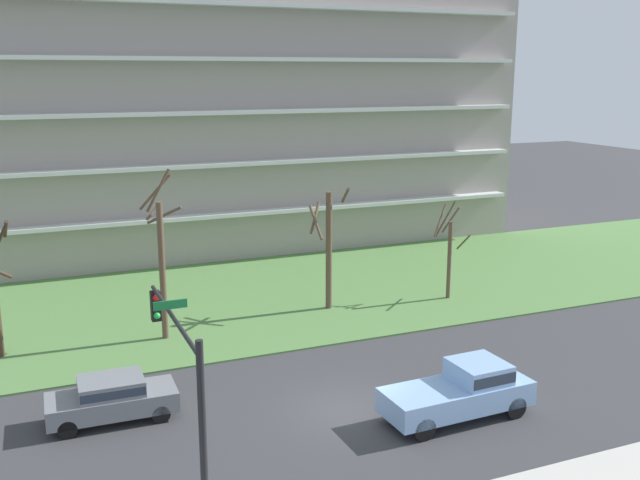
{
  "coord_description": "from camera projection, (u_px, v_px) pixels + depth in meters",
  "views": [
    {
      "loc": [
        -10.24,
        -21.72,
        11.88
      ],
      "look_at": [
        1.39,
        6.0,
        4.89
      ],
      "focal_mm": 40.6,
      "sensor_mm": 36.0,
      "label": 1
    }
  ],
  "objects": [
    {
      "name": "apartment_building",
      "position": [
        176.0,
        108.0,
        49.01
      ],
      "size": [
        46.53,
        12.86,
        18.98
      ],
      "color": "#9E938C",
      "rests_on": "ground"
    },
    {
      "name": "ground",
      "position": [
        349.0,
        410.0,
        26.06
      ],
      "size": [
        160.0,
        160.0,
        0.0
      ],
      "primitive_type": "plane",
      "color": "#38383A"
    },
    {
      "name": "tree_center",
      "position": [
        328.0,
        245.0,
        36.38
      ],
      "size": [
        2.19,
        2.16,
        6.43
      ],
      "color": "brown",
      "rests_on": "ground"
    },
    {
      "name": "sedan_gray_near_left",
      "position": [
        112.0,
        397.0,
        25.11
      ],
      "size": [
        4.44,
        1.91,
        1.57
      ],
      "rotation": [
        0.0,
        0.0,
        3.12
      ],
      "color": "slate",
      "rests_on": "ground"
    },
    {
      "name": "tree_left",
      "position": [
        162.0,
        259.0,
        32.2
      ],
      "size": [
        1.87,
        1.25,
        7.75
      ],
      "color": "brown",
      "rests_on": "ground"
    },
    {
      "name": "pickup_blue_center_left",
      "position": [
        462.0,
        390.0,
        25.34
      ],
      "size": [
        5.46,
        2.17,
        1.95
      ],
      "rotation": [
        0.0,
        0.0,
        0.03
      ],
      "color": "#8CB2E0",
      "rests_on": "ground"
    },
    {
      "name": "tree_right",
      "position": [
        449.0,
        251.0,
        38.31
      ],
      "size": [
        1.86,
        1.84,
        5.22
      ],
      "color": "brown",
      "rests_on": "ground"
    },
    {
      "name": "traffic_signal_mast",
      "position": [
        182.0,
        381.0,
        18.48
      ],
      "size": [
        0.9,
        5.98,
        6.03
      ],
      "color": "black",
      "rests_on": "ground"
    },
    {
      "name": "grass_lawn_strip",
      "position": [
        238.0,
        299.0,
        38.62
      ],
      "size": [
        80.0,
        16.0,
        0.08
      ],
      "primitive_type": "cube",
      "color": "#547F42",
      "rests_on": "ground"
    }
  ]
}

